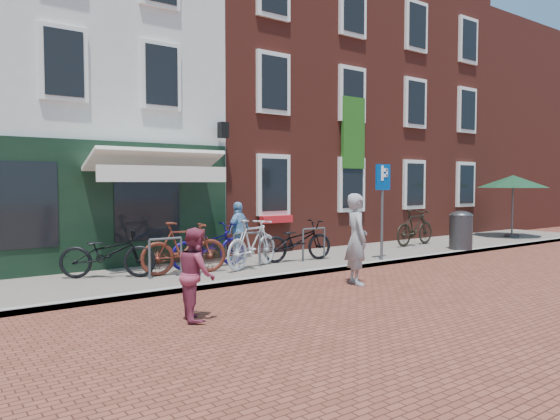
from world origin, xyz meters
TOP-DOWN VIEW (x-y plane):
  - ground at (0.00, 0.00)m, footprint 80.00×80.00m
  - sidewalk at (1.00, 1.50)m, footprint 24.00×3.00m
  - building_stucco at (-5.00, 7.00)m, footprint 8.00×8.00m
  - building_brick_mid at (2.00, 7.00)m, footprint 6.00×8.00m
  - building_brick_right at (8.00, 7.00)m, footprint 6.00×8.00m
  - filler_right at (14.50, 7.00)m, footprint 7.00×8.00m
  - litter_bin at (5.39, 0.30)m, footprint 0.66×0.66m
  - parking_sign at (1.96, 0.24)m, footprint 0.50×0.08m
  - parasol at (9.94, 1.30)m, footprint 2.51×2.51m
  - woman at (-0.49, -1.31)m, footprint 0.67×0.79m
  - boy at (-4.36, -1.85)m, footprint 0.70×0.80m
  - cafe_person at (-1.00, 2.38)m, footprint 0.94×0.68m
  - bicycle_0 at (-4.48, 1.85)m, footprint 2.02×1.55m
  - bicycle_1 at (-3.03, 1.30)m, footprint 1.94×0.85m
  - bicycle_2 at (-2.20, 1.75)m, footprint 1.97×0.78m
  - bicycle_3 at (-1.40, 1.12)m, footprint 1.94×1.17m
  - bicycle_4 at (0.08, 1.33)m, footprint 2.01×0.92m
  - bicycle_5 at (5.03, 1.70)m, footprint 1.92×0.69m

SIDE VIEW (x-z plane):
  - ground at x=0.00m, z-range 0.00..0.00m
  - sidewalk at x=1.00m, z-range 0.00..0.10m
  - bicycle_0 at x=-4.48m, z-range 0.10..1.12m
  - bicycle_2 at x=-2.20m, z-range 0.10..1.12m
  - bicycle_4 at x=0.08m, z-range 0.10..1.12m
  - bicycle_1 at x=-3.03m, z-range 0.10..1.23m
  - bicycle_3 at x=-1.40m, z-range 0.10..1.23m
  - bicycle_5 at x=5.03m, z-range 0.10..1.23m
  - boy at x=-4.36m, z-range 0.00..1.39m
  - litter_bin at x=5.39m, z-range 0.12..1.33m
  - cafe_person at x=-1.00m, z-range 0.10..1.58m
  - woman at x=-0.49m, z-range 0.00..1.84m
  - parking_sign at x=1.96m, z-range 0.54..2.97m
  - parasol at x=9.94m, z-range 1.02..3.36m
  - building_stucco at x=-5.00m, z-range 0.00..9.00m
  - filler_right at x=14.50m, z-range 0.00..9.00m
  - building_brick_mid at x=2.00m, z-range 0.00..10.00m
  - building_brick_right at x=8.00m, z-range 0.00..10.00m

